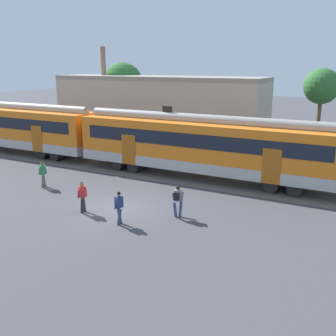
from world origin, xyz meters
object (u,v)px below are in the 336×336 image
pedestrian_red (82,194)px  pedestrian_navy (119,205)px  pedestrian_green (43,172)px  pedestrian_grey (178,199)px  commuter_train (100,135)px

pedestrian_red → pedestrian_navy: (2.60, -0.42, -0.03)m
pedestrian_green → pedestrian_navy: (7.61, -2.65, 0.00)m
pedestrian_green → pedestrian_navy: bearing=-19.2°
pedestrian_navy → pedestrian_grey: bearing=45.8°
pedestrian_green → pedestrian_navy: same height
commuter_train → pedestrian_green: commuter_train is taller
pedestrian_grey → pedestrian_navy: bearing=-134.2°
pedestrian_green → pedestrian_navy: 8.06m
pedestrian_navy → pedestrian_red: bearing=170.7°
pedestrian_navy → pedestrian_grey: 2.98m
pedestrian_red → pedestrian_grey: bearing=20.1°
pedestrian_green → pedestrian_red: same height
pedestrian_red → pedestrian_grey: 4.98m
commuter_train → pedestrian_red: size_ratio=22.83×
commuter_train → pedestrian_grey: commuter_train is taller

